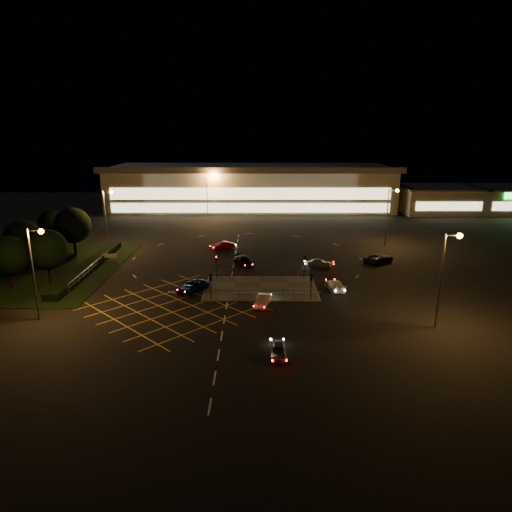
{
  "coord_description": "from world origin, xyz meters",
  "views": [
    {
      "loc": [
        1.47,
        -57.54,
        19.87
      ],
      "look_at": [
        1.4,
        6.35,
        2.0
      ],
      "focal_mm": 32.0,
      "sensor_mm": 36.0,
      "label": 1
    }
  ],
  "objects_px": {
    "signal_ne": "(304,262)",
    "car_left_blue": "(192,286)",
    "signal_nw": "(216,262)",
    "car_queue_white": "(263,301)",
    "car_near_silver": "(278,350)",
    "car_approach_white": "(335,285)",
    "signal_sw": "(211,281)",
    "car_far_dkgrey": "(244,261)",
    "car_east_grey": "(379,258)",
    "signal_se": "(311,281)",
    "car_right_silver": "(319,263)",
    "car_circ_red": "(223,246)"
  },
  "relations": [
    {
      "from": "car_queue_white",
      "to": "car_right_silver",
      "type": "bearing_deg",
      "value": 72.98
    },
    {
      "from": "car_near_silver",
      "to": "car_circ_red",
      "type": "xyz_separation_m",
      "value": [
        -7.67,
        38.06,
        0.02
      ]
    },
    {
      "from": "car_left_blue",
      "to": "signal_ne",
      "type": "bearing_deg",
      "value": 50.46
    },
    {
      "from": "signal_sw",
      "to": "car_approach_white",
      "type": "height_order",
      "value": "signal_sw"
    },
    {
      "from": "car_near_silver",
      "to": "car_approach_white",
      "type": "bearing_deg",
      "value": 65.28
    },
    {
      "from": "car_far_dkgrey",
      "to": "car_circ_red",
      "type": "relative_size",
      "value": 1.21
    },
    {
      "from": "signal_sw",
      "to": "car_circ_red",
      "type": "distance_m",
      "value": 23.91
    },
    {
      "from": "car_far_dkgrey",
      "to": "car_circ_red",
      "type": "xyz_separation_m",
      "value": [
        -3.76,
        9.7,
        -0.04
      ]
    },
    {
      "from": "car_far_dkgrey",
      "to": "car_queue_white",
      "type": "bearing_deg",
      "value": -103.38
    },
    {
      "from": "signal_se",
      "to": "signal_ne",
      "type": "xyz_separation_m",
      "value": [
        0.0,
        7.99,
        0.0
      ]
    },
    {
      "from": "signal_se",
      "to": "car_east_grey",
      "type": "xyz_separation_m",
      "value": [
        12.28,
        15.81,
        -1.66
      ]
    },
    {
      "from": "signal_nw",
      "to": "car_queue_white",
      "type": "xyz_separation_m",
      "value": [
        6.19,
        -9.95,
        -1.75
      ]
    },
    {
      "from": "car_near_silver",
      "to": "car_queue_white",
      "type": "xyz_separation_m",
      "value": [
        -1.24,
        12.25,
        0.0
      ]
    },
    {
      "from": "car_queue_white",
      "to": "car_east_grey",
      "type": "bearing_deg",
      "value": 56.7
    },
    {
      "from": "signal_sw",
      "to": "car_approach_white",
      "type": "distance_m",
      "value": 15.97
    },
    {
      "from": "signal_ne",
      "to": "car_left_blue",
      "type": "bearing_deg",
      "value": -161.01
    },
    {
      "from": "car_far_dkgrey",
      "to": "car_near_silver",
      "type": "bearing_deg",
      "value": -104.93
    },
    {
      "from": "signal_se",
      "to": "car_approach_white",
      "type": "bearing_deg",
      "value": -135.64
    },
    {
      "from": "signal_se",
      "to": "car_right_silver",
      "type": "bearing_deg",
      "value": -101.82
    },
    {
      "from": "car_near_silver",
      "to": "car_east_grey",
      "type": "distance_m",
      "value": 34.43
    },
    {
      "from": "car_queue_white",
      "to": "car_left_blue",
      "type": "xyz_separation_m",
      "value": [
        -8.89,
        4.89,
        0.06
      ]
    },
    {
      "from": "car_left_blue",
      "to": "signal_se",
      "type": "bearing_deg",
      "value": 20.2
    },
    {
      "from": "car_east_grey",
      "to": "car_far_dkgrey",
      "type": "bearing_deg",
      "value": 57.88
    },
    {
      "from": "car_queue_white",
      "to": "car_right_silver",
      "type": "distance_m",
      "value": 17.65
    },
    {
      "from": "signal_sw",
      "to": "car_right_silver",
      "type": "bearing_deg",
      "value": -137.78
    },
    {
      "from": "car_far_dkgrey",
      "to": "car_east_grey",
      "type": "bearing_deg",
      "value": -18.18
    },
    {
      "from": "signal_nw",
      "to": "car_right_silver",
      "type": "bearing_deg",
      "value": 20.22
    },
    {
      "from": "car_near_silver",
      "to": "car_circ_red",
      "type": "height_order",
      "value": "car_circ_red"
    },
    {
      "from": "signal_ne",
      "to": "car_near_silver",
      "type": "distance_m",
      "value": 22.73
    },
    {
      "from": "signal_se",
      "to": "car_right_silver",
      "type": "xyz_separation_m",
      "value": [
        2.81,
        13.44,
        -1.75
      ]
    },
    {
      "from": "signal_ne",
      "to": "car_right_silver",
      "type": "distance_m",
      "value": 6.38
    },
    {
      "from": "signal_nw",
      "to": "signal_ne",
      "type": "xyz_separation_m",
      "value": [
        12.0,
        0.0,
        0.0
      ]
    },
    {
      "from": "signal_ne",
      "to": "car_approach_white",
      "type": "relative_size",
      "value": 0.73
    },
    {
      "from": "signal_ne",
      "to": "car_near_silver",
      "type": "relative_size",
      "value": 0.88
    },
    {
      "from": "signal_sw",
      "to": "car_far_dkgrey",
      "type": "xyz_separation_m",
      "value": [
        3.53,
        14.14,
        -1.69
      ]
    },
    {
      "from": "car_right_silver",
      "to": "car_circ_red",
      "type": "height_order",
      "value": "car_circ_red"
    },
    {
      "from": "signal_se",
      "to": "car_right_silver",
      "type": "height_order",
      "value": "signal_se"
    },
    {
      "from": "car_queue_white",
      "to": "car_circ_red",
      "type": "bearing_deg",
      "value": 116.19
    },
    {
      "from": "car_right_silver",
      "to": "car_circ_red",
      "type": "distance_m",
      "value": 18.29
    },
    {
      "from": "car_near_silver",
      "to": "car_east_grey",
      "type": "height_order",
      "value": "car_east_grey"
    },
    {
      "from": "car_left_blue",
      "to": "car_approach_white",
      "type": "relative_size",
      "value": 1.13
    },
    {
      "from": "signal_sw",
      "to": "car_left_blue",
      "type": "xyz_separation_m",
      "value": [
        -2.7,
        2.93,
        -1.69
      ]
    },
    {
      "from": "signal_se",
      "to": "car_queue_white",
      "type": "height_order",
      "value": "signal_se"
    },
    {
      "from": "signal_se",
      "to": "car_left_blue",
      "type": "relative_size",
      "value": 0.65
    },
    {
      "from": "signal_sw",
      "to": "car_left_blue",
      "type": "distance_m",
      "value": 4.33
    },
    {
      "from": "signal_ne",
      "to": "car_near_silver",
      "type": "height_order",
      "value": "signal_ne"
    },
    {
      "from": "signal_ne",
      "to": "car_far_dkgrey",
      "type": "xyz_separation_m",
      "value": [
        -8.47,
        6.16,
        -1.69
      ]
    },
    {
      "from": "signal_sw",
      "to": "car_queue_white",
      "type": "relative_size",
      "value": 0.84
    },
    {
      "from": "car_left_blue",
      "to": "car_circ_red",
      "type": "height_order",
      "value": "car_left_blue"
    },
    {
      "from": "car_left_blue",
      "to": "car_approach_white",
      "type": "height_order",
      "value": "car_left_blue"
    }
  ]
}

